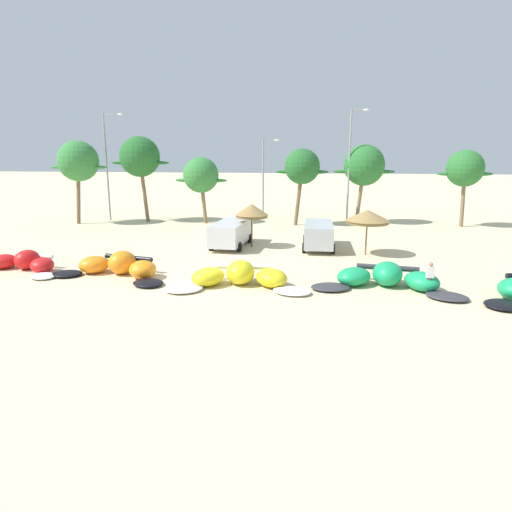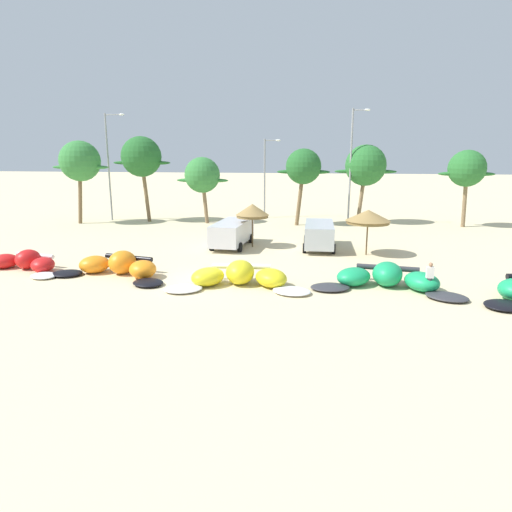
# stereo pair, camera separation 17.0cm
# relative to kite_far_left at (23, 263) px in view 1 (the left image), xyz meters

# --- Properties ---
(ground_plane) EXTENTS (260.00, 260.00, 0.00)m
(ground_plane) POSITION_rel_kite_far_left_xyz_m (11.19, -0.68, -0.44)
(ground_plane) COLOR beige
(kite_far_left) EXTENTS (6.50, 3.60, 1.16)m
(kite_far_left) POSITION_rel_kite_far_left_xyz_m (0.00, 0.00, 0.00)
(kite_far_left) COLOR white
(kite_far_left) RESTS_ON ground
(kite_left) EXTENTS (7.33, 4.20, 1.33)m
(kite_left) POSITION_rel_kite_far_left_xyz_m (6.06, -0.31, 0.07)
(kite_left) COLOR black
(kite_left) RESTS_ON ground
(kite_left_of_center) EXTENTS (7.73, 3.81, 1.26)m
(kite_left_of_center) POSITION_rel_kite_far_left_xyz_m (13.22, -1.38, 0.04)
(kite_left_of_center) COLOR white
(kite_left_of_center) RESTS_ON ground
(kite_center) EXTENTS (7.85, 4.14, 1.26)m
(kite_center) POSITION_rel_kite_far_left_xyz_m (20.80, -0.63, 0.04)
(kite_center) COLOR #333338
(kite_center) RESTS_ON ground
(beach_umbrella_near_van) EXTENTS (2.42, 2.42, 3.18)m
(beach_umbrella_near_van) POSITION_rel_kite_far_left_xyz_m (12.40, 8.52, 2.23)
(beach_umbrella_near_van) COLOR brown
(beach_umbrella_near_van) RESTS_ON ground
(beach_umbrella_middle) EXTENTS (2.99, 2.99, 3.08)m
(beach_umbrella_middle) POSITION_rel_kite_far_left_xyz_m (20.45, 7.06, 2.17)
(beach_umbrella_middle) COLOR brown
(beach_umbrella_middle) RESTS_ON ground
(parked_van) EXTENTS (2.28, 5.22, 1.84)m
(parked_van) POSITION_rel_kite_far_left_xyz_m (17.24, 8.81, 0.65)
(parked_van) COLOR #B2B7BC
(parked_van) RESTS_ON ground
(parked_car_second) EXTENTS (2.60, 5.54, 1.84)m
(parked_car_second) POSITION_rel_kite_far_left_xyz_m (10.89, 8.61, 0.65)
(parked_car_second) COLOR silver
(parked_car_second) RESTS_ON ground
(person_near_kites) EXTENTS (0.36, 0.24, 1.62)m
(person_near_kites) POSITION_rel_kite_far_left_xyz_m (22.67, -1.53, 0.38)
(person_near_kites) COLOR #383842
(person_near_kites) RESTS_ON ground
(palm_leftmost) EXTENTS (5.74, 3.83, 7.92)m
(palm_leftmost) POSITION_rel_kite_far_left_xyz_m (-5.56, 17.32, 5.50)
(palm_leftmost) COLOR brown
(palm_leftmost) RESTS_ON ground
(palm_left) EXTENTS (5.90, 3.93, 8.36)m
(palm_left) POSITION_rel_kite_far_left_xyz_m (-0.33, 19.58, 5.90)
(palm_left) COLOR brown
(palm_left) RESTS_ON ground
(palm_left_of_gap) EXTENTS (5.13, 3.42, 6.39)m
(palm_left_of_gap) POSITION_rel_kite_far_left_xyz_m (5.85, 19.34, 4.18)
(palm_left_of_gap) COLOR #7F6647
(palm_left_of_gap) RESTS_ON ground
(palm_center_left) EXTENTS (4.94, 3.30, 7.17)m
(palm_center_left) POSITION_rel_kite_far_left_xyz_m (15.55, 19.31, 5.01)
(palm_center_left) COLOR brown
(palm_center_left) RESTS_ON ground
(palm_center_right) EXTENTS (5.85, 3.90, 7.55)m
(palm_center_right) POSITION_rel_kite_far_left_xyz_m (21.39, 21.34, 5.11)
(palm_center_right) COLOR #7F6647
(palm_center_right) RESTS_ON ground
(palm_right_of_gap) EXTENTS (5.00, 3.33, 7.05)m
(palm_right_of_gap) POSITION_rel_kite_far_left_xyz_m (30.35, 20.51, 4.87)
(palm_right_of_gap) COLOR #7F6647
(palm_right_of_gap) RESTS_ON ground
(lamppost_west) EXTENTS (2.12, 0.24, 10.56)m
(lamppost_west) POSITION_rel_kite_far_left_xyz_m (-3.83, 19.95, 5.42)
(lamppost_west) COLOR gray
(lamppost_west) RESTS_ON ground
(lamppost_west_center) EXTENTS (1.75, 0.24, 8.17)m
(lamppost_west_center) POSITION_rel_kite_far_left_xyz_m (11.47, 24.02, 4.16)
(lamppost_west_center) COLOR gray
(lamppost_west_center) RESTS_ON ground
(lamppost_east_center) EXTENTS (1.65, 0.24, 10.74)m
(lamppost_east_center) POSITION_rel_kite_far_left_xyz_m (20.02, 20.31, 5.46)
(lamppost_east_center) COLOR gray
(lamppost_east_center) RESTS_ON ground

